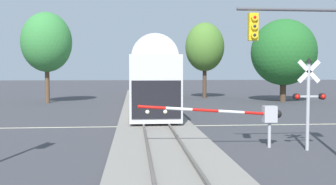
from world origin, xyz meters
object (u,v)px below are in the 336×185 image
object	(u,v)px
maple_right_background	(284,52)
traffic_signal_near_right	(314,42)
oak_behind_train	(47,42)
crossing_gate_near	(253,114)
elm_centre_background	(205,47)
crossing_signal_mast	(309,94)
commuter_train	(146,75)

from	to	relation	value
maple_right_background	traffic_signal_near_right	bearing A→B (deg)	-109.21
oak_behind_train	maple_right_background	world-z (taller)	oak_behind_train
crossing_gate_near	traffic_signal_near_right	xyz separation A→B (m)	(1.65, -2.07, 2.95)
oak_behind_train	elm_centre_background	xyz separation A→B (m)	(17.26, 5.31, -0.09)
crossing_signal_mast	elm_centre_background	bearing A→B (deg)	87.63
crossing_gate_near	maple_right_background	xyz separation A→B (m)	(10.71, 23.93, 3.78)
crossing_signal_mast	traffic_signal_near_right	distance (m)	2.48
oak_behind_train	maple_right_background	distance (m)	24.62
oak_behind_train	traffic_signal_near_right	bearing A→B (deg)	-59.80
commuter_train	elm_centre_background	distance (m)	9.35
crossing_gate_near	elm_centre_background	bearing A→B (deg)	83.56
commuter_train	oak_behind_train	distance (m)	10.62
crossing_signal_mast	traffic_signal_near_right	bearing A→B (deg)	-108.86
crossing_signal_mast	elm_centre_background	size ratio (longest dim) A/B	0.43
crossing_signal_mast	maple_right_background	xyz separation A→B (m)	(8.60, 24.66, 2.86)
crossing_gate_near	crossing_signal_mast	bearing A→B (deg)	-19.14
oak_behind_train	maple_right_background	bearing A→B (deg)	-1.60
elm_centre_background	crossing_gate_near	bearing A→B (deg)	-96.44
elm_centre_background	commuter_train	bearing A→B (deg)	-145.28
traffic_signal_near_right	elm_centre_background	distance (m)	32.09
commuter_train	maple_right_background	world-z (taller)	maple_right_background
oak_behind_train	elm_centre_background	size ratio (longest dim) A/B	1.03
crossing_gate_near	maple_right_background	world-z (taller)	maple_right_background
crossing_signal_mast	traffic_signal_near_right	size ratio (longest dim) A/B	0.66
commuter_train	elm_centre_background	bearing A→B (deg)	34.72
crossing_signal_mast	crossing_gate_near	bearing A→B (deg)	160.86
commuter_train	crossing_gate_near	world-z (taller)	commuter_train
traffic_signal_near_right	maple_right_background	size ratio (longest dim) A/B	0.67
maple_right_background	crossing_gate_near	bearing A→B (deg)	-114.10
maple_right_background	elm_centre_background	bearing A→B (deg)	140.71
commuter_train	crossing_signal_mast	world-z (taller)	commuter_train
crossing_gate_near	commuter_train	bearing A→B (deg)	98.71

